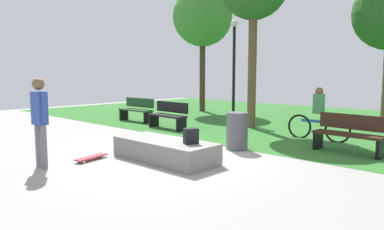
{
  "coord_description": "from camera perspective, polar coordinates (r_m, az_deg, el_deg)",
  "views": [
    {
      "loc": [
        5.61,
        -5.68,
        1.89
      ],
      "look_at": [
        -0.09,
        0.38,
        0.92
      ],
      "focal_mm": 33.84,
      "sensor_mm": 36.0,
      "label": 1
    }
  ],
  "objects": [
    {
      "name": "ground_plane",
      "position": [
        8.21,
        -1.37,
        -6.67
      ],
      "size": [
        28.0,
        28.0,
        0.0
      ],
      "primitive_type": "plane",
      "color": "gray"
    },
    {
      "name": "grass_lawn",
      "position": [
        14.72,
        20.48,
        -1.15
      ],
      "size": [
        26.6,
        12.41,
        0.01
      ],
      "primitive_type": "cube",
      "color": "#2D6B28",
      "rests_on": "ground_plane"
    },
    {
      "name": "concrete_ledge",
      "position": [
        7.89,
        -4.3,
        -5.55
      ],
      "size": [
        2.41,
        0.99,
        0.45
      ],
      "primitive_type": "cube",
      "color": "gray",
      "rests_on": "ground_plane"
    },
    {
      "name": "backpack_on_ledge",
      "position": [
        7.39,
        -0.17,
        -3.33
      ],
      "size": [
        0.31,
        0.34,
        0.32
      ],
      "primitive_type": "cube",
      "rotation": [
        0.0,
        0.0,
        1.1
      ],
      "color": "black",
      "rests_on": "concrete_ledge"
    },
    {
      "name": "skater_performing_trick",
      "position": [
        7.74,
        -22.88,
        -0.03
      ],
      "size": [
        0.43,
        0.24,
        1.79
      ],
      "color": "slate",
      "rests_on": "ground_plane"
    },
    {
      "name": "skateboard_by_ledge",
      "position": [
        8.23,
        -15.58,
        -6.42
      ],
      "size": [
        0.36,
        0.82,
        0.08
      ],
      "color": "#A5262D",
      "rests_on": "ground_plane"
    },
    {
      "name": "park_bench_near_path",
      "position": [
        9.32,
        23.54,
        -2.61
      ],
      "size": [
        1.62,
        0.55,
        0.91
      ],
      "color": "#331E14",
      "rests_on": "ground_plane"
    },
    {
      "name": "park_bench_near_lamppost",
      "position": [
        14.35,
        -8.69,
        0.92
      ],
      "size": [
        1.61,
        0.52,
        0.91
      ],
      "color": "#1E4223",
      "rests_on": "ground_plane"
    },
    {
      "name": "park_bench_far_left",
      "position": [
        12.34,
        -3.71,
        0.07
      ],
      "size": [
        1.63,
        0.57,
        0.91
      ],
      "color": "black",
      "rests_on": "ground_plane"
    },
    {
      "name": "tree_tall_oak",
      "position": [
        18.17,
        1.68,
        15.2
      ],
      "size": [
        2.9,
        2.9,
        6.08
      ],
      "color": "#42301E",
      "rests_on": "grass_lawn"
    },
    {
      "name": "lamp_post",
      "position": [
        14.71,
        6.64,
        8.71
      ],
      "size": [
        0.28,
        0.28,
        3.98
      ],
      "color": "black",
      "rests_on": "ground_plane"
    },
    {
      "name": "trash_bin",
      "position": [
        9.02,
        7.11,
        -2.51
      ],
      "size": [
        0.53,
        0.53,
        0.93
      ],
      "primitive_type": "cylinder",
      "color": "#4C4C51",
      "rests_on": "ground_plane"
    },
    {
      "name": "cyclist_on_bicycle",
      "position": [
        10.8,
        19.28,
        -0.42
      ],
      "size": [
        1.82,
        0.22,
        1.52
      ],
      "color": "black",
      "rests_on": "ground_plane"
    }
  ]
}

